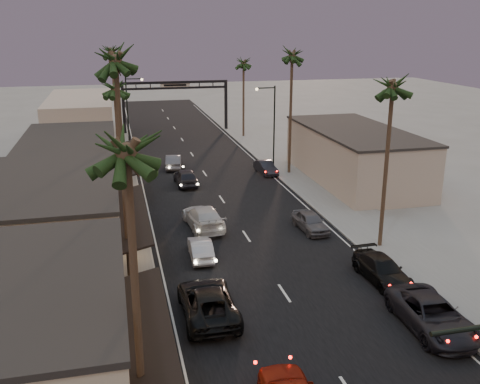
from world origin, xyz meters
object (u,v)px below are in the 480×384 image
streetlight_right (272,122)px  oncoming_pickup (208,302)px  palm_lb (115,53)px  streetlight_left (130,108)px  arch (175,93)px  palm_lc (115,83)px  palm_ld (111,48)px  curbside_black (382,270)px  oncoming_silver (201,248)px  curbside_near (432,314)px  palm_rc (244,60)px  palm_ra (393,80)px  palm_rb (292,51)px  palm_la (126,139)px  palm_far (113,49)px

streetlight_right → oncoming_pickup: (-11.66, -27.43, -4.50)m
palm_lb → streetlight_left: bearing=87.3°
arch → palm_lc: (-8.60, -34.00, 4.94)m
palm_lb → palm_ld: bearing=90.0°
oncoming_pickup → curbside_black: (10.94, 1.60, -0.10)m
oncoming_silver → curbside_near: bearing=133.6°
palm_rc → oncoming_silver: 42.08m
palm_ra → palm_rc: (0.00, 40.00, -0.97)m
oncoming_silver → curbside_near: size_ratio=0.69×
palm_rb → oncoming_pickup: (-13.34, -26.43, -11.59)m
palm_ld → curbside_black: size_ratio=2.85×
arch → palm_rb: (8.60, -26.00, 6.88)m
palm_rc → curbside_near: 51.31m
palm_la → palm_lb: size_ratio=0.87×
palm_lb → oncoming_silver: palm_lb is taller
curbside_black → palm_lc: bearing=128.7°
palm_lb → palm_ra: 17.42m
palm_rb → curbside_near: bearing=-94.8°
palm_lc → palm_far: bearing=89.6°
palm_ra → curbside_black: bearing=-116.4°
palm_la → oncoming_pickup: 14.18m
streetlight_right → palm_lb: palm_lb is taller
palm_la → palm_lc: 27.02m
palm_rc → palm_far: palm_far is taller
palm_lb → palm_ld: palm_lb is taller
palm_lb → curbside_black: bearing=-10.8°
palm_ld → palm_far: (0.30, 23.00, -0.97)m
arch → palm_ra: palm_ra is taller
palm_lc → palm_ld: 19.10m
palm_la → palm_lc: palm_la is taller
oncoming_silver → curbside_black: size_ratio=0.81×
streetlight_left → palm_ld: bearing=-119.2°
palm_ra → palm_rb: palm_rb is taller
palm_lb → palm_lc: size_ratio=1.25×
palm_rc → curbside_near: (-2.54, -50.33, -9.65)m
streetlight_right → curbside_near: size_ratio=1.53×
streetlight_left → oncoming_pickup: (2.18, -40.43, -4.50)m
palm_ra → palm_far: same height
curbside_near → streetlight_left: bearing=108.4°
arch → oncoming_pickup: 52.86m
streetlight_left → curbside_near: streetlight_left is taller
palm_lb → palm_rc: 45.48m
arch → palm_lc: 35.41m
palm_ra → palm_ld: bearing=119.0°
palm_la → palm_rc: size_ratio=1.08×
streetlight_left → curbside_black: (13.12, -38.83, -4.60)m
palm_rc → palm_la: bearing=-107.4°
palm_rc → oncoming_pickup: (-13.34, -46.43, -9.64)m
streetlight_right → palm_far: palm_far is taller
oncoming_pickup → curbside_black: bearing=-171.5°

